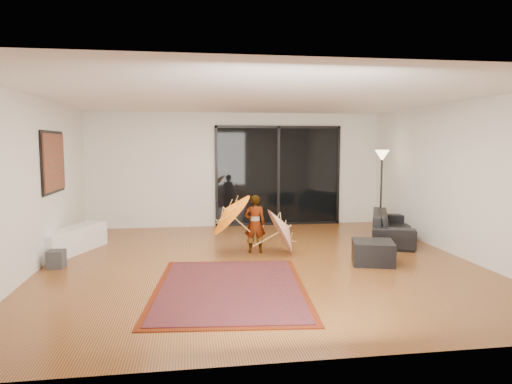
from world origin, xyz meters
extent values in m
plane|color=#955728|center=(0.00, 0.00, 0.00)|extent=(7.00, 7.00, 0.00)
plane|color=white|center=(0.00, 0.00, 2.70)|extent=(7.00, 7.00, 0.00)
plane|color=silver|center=(0.00, 3.50, 1.35)|extent=(7.00, 0.00, 7.00)
plane|color=silver|center=(0.00, -3.50, 1.35)|extent=(7.00, 0.00, 7.00)
plane|color=silver|center=(-3.50, 0.00, 1.35)|extent=(0.00, 7.00, 7.00)
plane|color=silver|center=(3.50, 0.00, 1.35)|extent=(0.00, 7.00, 7.00)
cube|color=black|center=(1.00, 3.47, 1.20)|extent=(3.00, 0.04, 2.40)
cube|color=black|center=(1.00, 3.45, 2.37)|extent=(3.06, 0.06, 0.06)
cube|color=black|center=(1.00, 3.45, 0.03)|extent=(3.06, 0.06, 0.06)
cube|color=black|center=(1.00, 3.45, 1.20)|extent=(0.06, 0.06, 2.40)
cube|color=black|center=(-3.48, 1.00, 1.65)|extent=(0.02, 1.28, 1.08)
cube|color=#1B442D|center=(-3.46, 1.00, 1.65)|extent=(0.03, 1.18, 0.98)
cube|color=white|center=(-3.25, 1.19, 0.22)|extent=(0.99, 1.65, 0.45)
cube|color=#424244|center=(-3.25, 0.13, 0.14)|extent=(0.26, 0.26, 0.28)
cube|color=#501706|center=(-0.61, -1.32, 0.01)|extent=(2.30, 3.02, 0.01)
cube|color=maroon|center=(-0.61, -1.32, 0.01)|extent=(2.12, 2.85, 0.02)
imported|color=black|center=(2.95, 1.30, 0.29)|extent=(1.53, 2.17, 0.59)
cube|color=black|center=(1.84, -0.34, 0.19)|extent=(0.81, 0.81, 0.37)
cylinder|color=black|center=(3.10, 2.25, 0.02)|extent=(0.31, 0.31, 0.03)
cylinder|color=black|center=(3.10, 2.25, 0.84)|extent=(0.04, 0.04, 1.69)
cone|color=#FFD899|center=(3.10, 2.25, 1.71)|extent=(0.31, 0.31, 0.25)
imported|color=#999999|center=(0.02, 0.70, 0.53)|extent=(0.41, 0.30, 1.06)
cone|color=orange|center=(-0.53, 0.65, 0.73)|extent=(0.77, 0.94, 0.80)
cylinder|color=tan|center=(-0.53, 0.65, 0.40)|extent=(0.38, 0.02, 0.36)
cylinder|color=tan|center=(-0.53, 0.65, 0.84)|extent=(0.05, 0.02, 0.05)
cone|color=silver|center=(0.62, 0.55, 0.51)|extent=(0.59, 0.91, 0.89)
cylinder|color=tan|center=(0.62, 0.55, 0.13)|extent=(0.50, 0.02, 0.28)
cylinder|color=tan|center=(0.62, 0.55, 0.62)|extent=(0.06, 0.02, 0.04)
camera|label=1|loc=(-1.15, -7.34, 1.96)|focal=32.00mm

